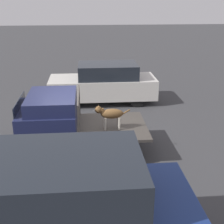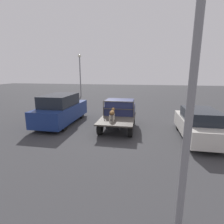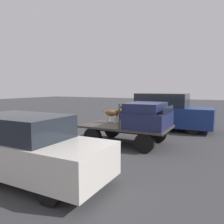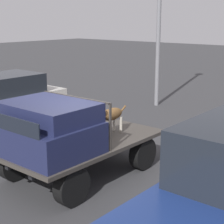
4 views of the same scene
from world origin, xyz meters
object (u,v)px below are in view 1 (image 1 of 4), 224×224
object	(u,v)px
dog	(110,114)
parked_pickup_far	(44,216)
parked_sedan	(104,83)
flatbed_truck	(84,133)

from	to	relation	value
dog	parked_pickup_far	world-z (taller)	parked_pickup_far
parked_pickup_far	parked_sedan	bearing A→B (deg)	-90.94
flatbed_truck	parked_pickup_far	bearing A→B (deg)	81.21
parked_sedan	parked_pickup_far	xyz separation A→B (m)	(1.46, 8.46, 0.17)
dog	flatbed_truck	bearing A→B (deg)	-12.76
flatbed_truck	parked_sedan	xyz separation A→B (m)	(-0.84, -4.42, 0.25)
dog	parked_sedan	distance (m)	4.67
dog	parked_sedan	world-z (taller)	parked_sedan
parked_pickup_far	dog	bearing A→B (deg)	-100.54
parked_pickup_far	flatbed_truck	bearing A→B (deg)	-89.93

